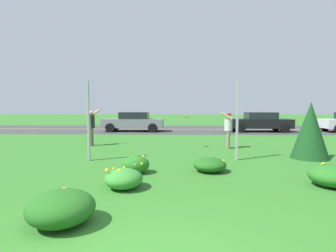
{
  "coord_description": "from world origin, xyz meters",
  "views": [
    {
      "loc": [
        0.44,
        -2.54,
        1.8
      ],
      "look_at": [
        0.02,
        9.22,
        0.98
      ],
      "focal_mm": 28.66,
      "sensor_mm": 36.0,
      "label": 1
    }
  ],
  "objects_px": {
    "sign_post_near_path": "(88,121)",
    "frisbee_red": "(186,117)",
    "sign_post_by_roadside": "(237,120)",
    "car_gray_center_right": "(134,122)",
    "person_thrower_dark_shirt": "(91,125)",
    "person_catcher_red_cap_gray_shirt": "(228,127)",
    "car_black_center_left": "(259,122)"
  },
  "relations": [
    {
      "from": "sign_post_near_path",
      "to": "frisbee_red",
      "type": "xyz_separation_m",
      "value": [
        3.39,
        2.94,
        0.02
      ]
    },
    {
      "from": "sign_post_by_roadside",
      "to": "frisbee_red",
      "type": "bearing_deg",
      "value": 121.63
    },
    {
      "from": "car_gray_center_right",
      "to": "frisbee_red",
      "type": "bearing_deg",
      "value": -65.84
    },
    {
      "from": "person_thrower_dark_shirt",
      "to": "person_catcher_red_cap_gray_shirt",
      "type": "height_order",
      "value": "person_thrower_dark_shirt"
    },
    {
      "from": "sign_post_by_roadside",
      "to": "car_gray_center_right",
      "type": "height_order",
      "value": "sign_post_by_roadside"
    },
    {
      "from": "person_thrower_dark_shirt",
      "to": "frisbee_red",
      "type": "relative_size",
      "value": 7.14
    },
    {
      "from": "sign_post_near_path",
      "to": "car_gray_center_right",
      "type": "distance_m",
      "value": 11.21
    },
    {
      "from": "sign_post_near_path",
      "to": "car_black_center_left",
      "type": "relative_size",
      "value": 0.6
    },
    {
      "from": "person_thrower_dark_shirt",
      "to": "frisbee_red",
      "type": "xyz_separation_m",
      "value": [
        4.44,
        -0.58,
        0.37
      ]
    },
    {
      "from": "sign_post_by_roadside",
      "to": "car_gray_center_right",
      "type": "xyz_separation_m",
      "value": [
        -5.34,
        10.92,
        -0.63
      ]
    },
    {
      "from": "person_catcher_red_cap_gray_shirt",
      "to": "frisbee_red",
      "type": "distance_m",
      "value": 1.89
    },
    {
      "from": "sign_post_near_path",
      "to": "person_catcher_red_cap_gray_shirt",
      "type": "xyz_separation_m",
      "value": [
        5.22,
        2.89,
        -0.4
      ]
    },
    {
      "from": "person_thrower_dark_shirt",
      "to": "car_gray_center_right",
      "type": "distance_m",
      "value": 7.72
    },
    {
      "from": "person_catcher_red_cap_gray_shirt",
      "to": "frisbee_red",
      "type": "height_order",
      "value": "person_catcher_red_cap_gray_shirt"
    },
    {
      "from": "sign_post_near_path",
      "to": "frisbee_red",
      "type": "relative_size",
      "value": 11.17
    },
    {
      "from": "frisbee_red",
      "to": "car_gray_center_right",
      "type": "distance_m",
      "value": 9.07
    },
    {
      "from": "sign_post_near_path",
      "to": "car_black_center_left",
      "type": "bearing_deg",
      "value": 50.92
    },
    {
      "from": "frisbee_red",
      "to": "car_black_center_left",
      "type": "xyz_separation_m",
      "value": [
        5.7,
        8.26,
        -0.62
      ]
    },
    {
      "from": "sign_post_by_roadside",
      "to": "frisbee_red",
      "type": "distance_m",
      "value": 3.13
    },
    {
      "from": "sign_post_by_roadside",
      "to": "person_catcher_red_cap_gray_shirt",
      "type": "xyz_separation_m",
      "value": [
        0.2,
        2.62,
        -0.43
      ]
    },
    {
      "from": "person_thrower_dark_shirt",
      "to": "sign_post_by_roadside",
      "type": "bearing_deg",
      "value": -28.09
    },
    {
      "from": "person_catcher_red_cap_gray_shirt",
      "to": "car_black_center_left",
      "type": "xyz_separation_m",
      "value": [
        3.86,
        8.3,
        -0.2
      ]
    },
    {
      "from": "sign_post_near_path",
      "to": "sign_post_by_roadside",
      "type": "xyz_separation_m",
      "value": [
        5.03,
        0.27,
        0.03
      ]
    },
    {
      "from": "sign_post_near_path",
      "to": "frisbee_red",
      "type": "bearing_deg",
      "value": 40.93
    },
    {
      "from": "sign_post_by_roadside",
      "to": "car_black_center_left",
      "type": "bearing_deg",
      "value": 69.6
    },
    {
      "from": "person_thrower_dark_shirt",
      "to": "car_black_center_left",
      "type": "distance_m",
      "value": 12.72
    },
    {
      "from": "frisbee_red",
      "to": "car_gray_center_right",
      "type": "relative_size",
      "value": 0.05
    },
    {
      "from": "car_gray_center_right",
      "to": "person_thrower_dark_shirt",
      "type": "bearing_deg",
      "value": -95.47
    },
    {
      "from": "car_black_center_left",
      "to": "frisbee_red",
      "type": "bearing_deg",
      "value": -124.63
    },
    {
      "from": "person_thrower_dark_shirt",
      "to": "person_catcher_red_cap_gray_shirt",
      "type": "relative_size",
      "value": 1.06
    },
    {
      "from": "sign_post_by_roadside",
      "to": "person_catcher_red_cap_gray_shirt",
      "type": "relative_size",
      "value": 1.7
    },
    {
      "from": "sign_post_near_path",
      "to": "car_black_center_left",
      "type": "xyz_separation_m",
      "value": [
        9.09,
        11.19,
        -0.6
      ]
    }
  ]
}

